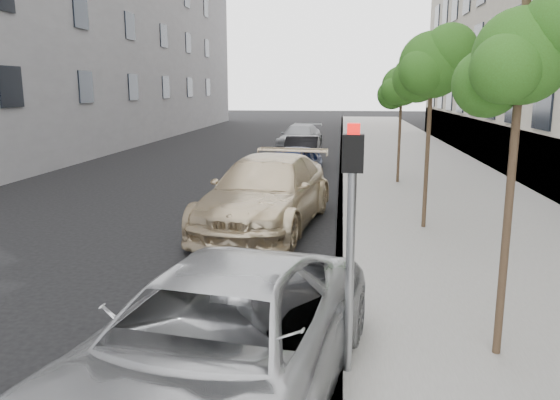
% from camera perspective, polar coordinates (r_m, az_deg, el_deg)
% --- Properties ---
extents(sidewalk, '(6.40, 72.00, 0.14)m').
position_cam_1_polar(sidewalk, '(29.57, 12.54, 4.79)').
color(sidewalk, gray).
rests_on(sidewalk, ground).
extents(curb, '(0.15, 72.00, 0.14)m').
position_cam_1_polar(curb, '(29.41, 6.45, 4.95)').
color(curb, '#9E9B93').
rests_on(curb, ground).
extents(tree_near, '(1.51, 1.31, 4.42)m').
position_cam_1_polar(tree_near, '(7.03, 24.15, 13.46)').
color(tree_near, '#38281C').
rests_on(tree_near, sidewalk).
extents(tree_mid, '(1.84, 1.64, 4.75)m').
position_cam_1_polar(tree_mid, '(13.38, 15.73, 13.45)').
color(tree_mid, '#38281C').
rests_on(tree_mid, sidewalk).
extents(tree_far, '(1.72, 1.52, 4.24)m').
position_cam_1_polar(tree_far, '(19.82, 12.67, 11.56)').
color(tree_far, '#38281C').
rests_on(tree_far, sidewalk).
extents(signal_pole, '(0.25, 0.19, 2.94)m').
position_cam_1_polar(signal_pole, '(6.23, 7.45, -2.13)').
color(signal_pole, '#939699').
rests_on(signal_pole, sidewalk).
extents(minivan, '(3.46, 5.94, 1.56)m').
position_cam_1_polar(minivan, '(5.97, -6.80, -15.16)').
color(minivan, '#ABADAF').
rests_on(minivan, ground).
extents(suv, '(3.32, 6.39, 1.77)m').
position_cam_1_polar(suv, '(13.66, -1.42, 0.77)').
color(suv, beige).
rests_on(suv, ground).
extents(sedan_blue, '(2.40, 4.48, 1.45)m').
position_cam_1_polar(sedan_blue, '(19.50, 1.14, 3.58)').
color(sedan_blue, '#111A39').
rests_on(sedan_blue, ground).
extents(sedan_black, '(1.46, 4.10, 1.35)m').
position_cam_1_polar(sedan_black, '(24.22, 2.29, 5.03)').
color(sedan_black, black).
rests_on(sedan_black, ground).
extents(sedan_rear, '(2.60, 5.12, 1.42)m').
position_cam_1_polar(sedan_rear, '(31.02, 2.11, 6.56)').
color(sedan_rear, gray).
rests_on(sedan_rear, ground).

